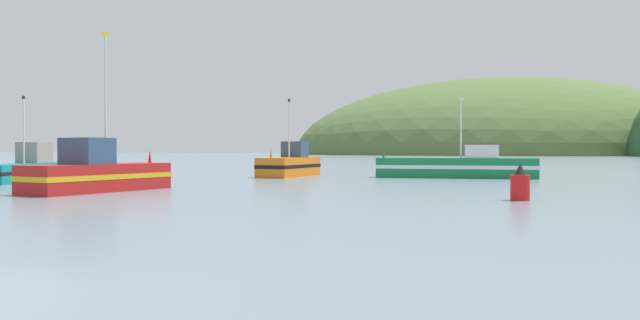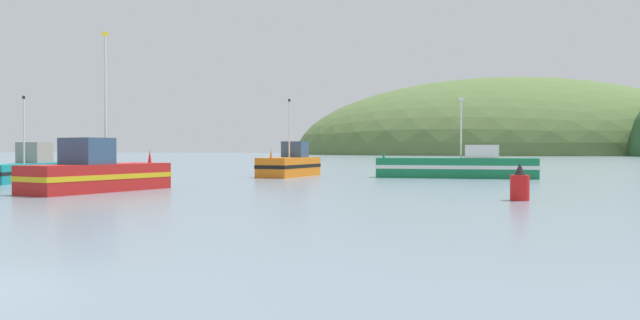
% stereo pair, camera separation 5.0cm
% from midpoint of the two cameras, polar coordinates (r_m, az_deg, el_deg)
% --- Properties ---
extents(hill_mid_left, '(160.68, 128.55, 57.93)m').
position_cam_midpoint_polar(hill_mid_left, '(253.61, 16.00, 0.51)').
color(hill_mid_left, '#516B38').
rests_on(hill_mid_left, ground).
extents(fishing_boat_orange, '(3.25, 7.11, 5.94)m').
position_cam_midpoint_polar(fishing_boat_orange, '(48.52, -2.70, -0.45)').
color(fishing_boat_orange, orange).
rests_on(fishing_boat_orange, ground).
extents(fishing_boat_teal, '(4.49, 10.29, 5.59)m').
position_cam_midpoint_polar(fishing_boat_teal, '(46.11, -24.85, -0.69)').
color(fishing_boat_teal, '#147F84').
rests_on(fishing_boat_teal, ground).
extents(fishing_boat_red, '(4.43, 8.12, 8.01)m').
position_cam_midpoint_polar(fishing_boat_red, '(33.28, -19.46, -1.18)').
color(fishing_boat_red, red).
rests_on(fishing_boat_red, ground).
extents(fishing_boat_green, '(11.55, 1.70, 5.84)m').
position_cam_midpoint_polar(fishing_boat_green, '(46.82, 12.35, -0.57)').
color(fishing_boat_green, '#197A47').
rests_on(fishing_boat_green, ground).
extents(channel_buoy, '(0.78, 0.78, 1.55)m').
position_cam_midpoint_polar(channel_buoy, '(27.27, 17.62, -2.16)').
color(channel_buoy, red).
rests_on(channel_buoy, ground).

